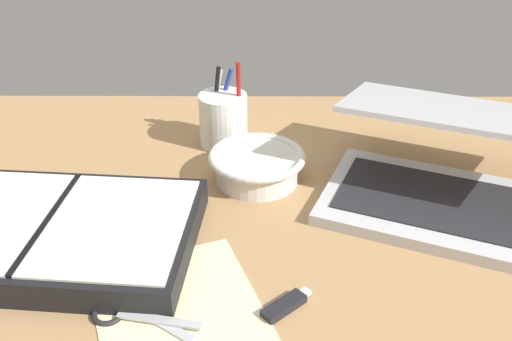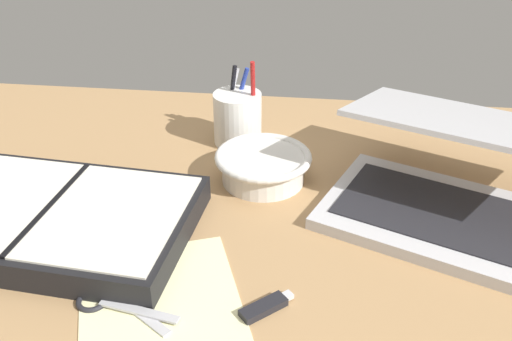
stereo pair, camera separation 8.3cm
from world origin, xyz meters
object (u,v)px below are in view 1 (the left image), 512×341
(laptop, at_px, (450,173))
(bowl, at_px, (257,165))
(pen_cup, at_px, (223,119))
(planner, at_px, (51,232))
(scissors, at_px, (126,310))

(laptop, height_order, bowl, laptop)
(pen_cup, bearing_deg, bowl, -64.85)
(planner, distance_m, scissors, 0.18)
(bowl, xyz_separation_m, planner, (-0.28, -0.17, -0.01))
(bowl, relative_size, pen_cup, 0.99)
(laptop, bearing_deg, bowl, -169.57)
(bowl, height_order, scissors, bowl)
(bowl, bearing_deg, scissors, -117.10)
(bowl, bearing_deg, pen_cup, 115.15)
(bowl, bearing_deg, laptop, -12.07)
(laptop, distance_m, planner, 0.58)
(planner, bearing_deg, scissors, -40.73)
(planner, bearing_deg, bowl, 36.24)
(laptop, height_order, pen_cup, pen_cup)
(bowl, xyz_separation_m, scissors, (-0.15, -0.30, -0.02))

